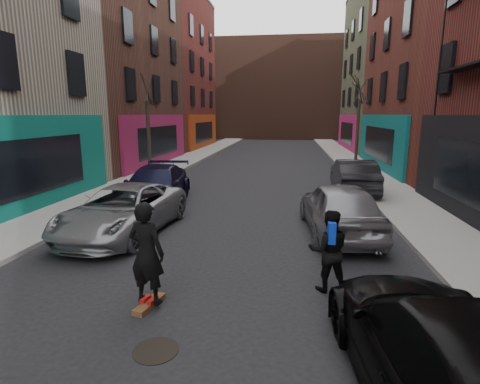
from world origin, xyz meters
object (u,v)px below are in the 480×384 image
(tree_right_far, at_px, (359,114))
(parked_left_far, at_px, (124,210))
(skateboarder, at_px, (147,253))
(parked_right_mid, at_px, (456,364))
(skateboard, at_px, (149,304))
(parked_right_far, at_px, (339,207))
(manhole, at_px, (156,350))
(parked_left_end, at_px, (155,186))
(parked_right_end, at_px, (354,176))
(tree_left_far, at_px, (148,117))
(pedestrian, at_px, (329,250))

(tree_right_far, bearing_deg, parked_left_far, -120.33)
(tree_right_far, bearing_deg, skateboarder, -109.18)
(parked_right_mid, bearing_deg, skateboard, -30.25)
(parked_right_far, distance_m, manhole, 7.17)
(parked_left_end, relative_size, parked_right_mid, 1.00)
(parked_right_end, bearing_deg, tree_right_far, -99.53)
(parked_left_far, relative_size, parked_right_far, 1.09)
(parked_left_end, relative_size, manhole, 7.48)
(tree_left_far, relative_size, manhole, 9.29)
(parked_right_far, relative_size, pedestrian, 2.81)
(parked_right_far, bearing_deg, skateboarder, 45.84)
(tree_left_far, relative_size, parked_left_end, 1.24)
(skateboard, relative_size, pedestrian, 0.48)
(tree_left_far, height_order, skateboard, tree_left_far)
(tree_left_far, relative_size, skateboard, 8.12)
(skateboard, bearing_deg, parked_right_far, 63.61)
(pedestrian, bearing_deg, tree_left_far, -59.66)
(parked_right_end, height_order, pedestrian, pedestrian)
(skateboarder, bearing_deg, manhole, 127.35)
(pedestrian, bearing_deg, parked_right_far, -103.42)
(parked_left_far, bearing_deg, parked_right_end, 46.13)
(skateboard, relative_size, skateboarder, 0.42)
(tree_left_far, height_order, pedestrian, tree_left_far)
(parked_left_far, relative_size, parked_left_end, 0.98)
(tree_left_far, relative_size, pedestrian, 3.86)
(skateboarder, bearing_deg, parked_right_mid, 167.44)
(tree_right_far, height_order, manhole, tree_right_far)
(tree_right_far, xyz_separation_m, pedestrian, (-3.68, -19.09, -2.68))
(tree_left_far, height_order, parked_left_far, tree_left_far)
(tree_right_far, xyz_separation_m, parked_left_end, (-9.72, -12.49, -2.77))
(parked_left_far, distance_m, parked_right_end, 10.48)
(tree_left_far, height_order, tree_right_far, tree_right_far)
(tree_left_far, bearing_deg, skateboarder, -69.35)
(parked_right_far, bearing_deg, pedestrian, 74.87)
(parked_right_far, bearing_deg, skateboard, 45.84)
(parked_right_far, xyz_separation_m, skateboard, (-4.04, -4.96, -0.76))
(tree_right_far, relative_size, skateboard, 8.50)
(tree_left_far, bearing_deg, parked_left_far, -73.41)
(parked_right_far, distance_m, pedestrian, 3.89)
(skateboard, bearing_deg, parked_left_end, 121.81)
(pedestrian, bearing_deg, parked_left_far, -31.19)
(manhole, bearing_deg, tree_right_far, 73.30)
(tree_left_far, distance_m, manhole, 16.95)
(tree_right_far, bearing_deg, skateboard, -109.18)
(parked_left_end, height_order, parked_right_far, parked_right_far)
(parked_left_far, distance_m, parked_right_mid, 9.26)
(skateboard, height_order, manhole, skateboard)
(parked_right_far, bearing_deg, tree_right_far, -106.16)
(pedestrian, relative_size, manhole, 2.40)
(parked_left_far, bearing_deg, parked_right_far, 11.38)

